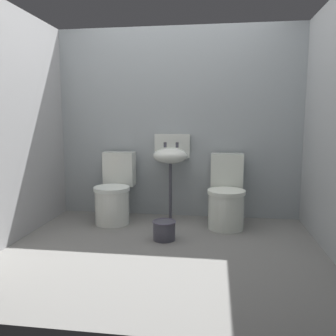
# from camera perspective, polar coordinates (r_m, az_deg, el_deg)

# --- Properties ---
(ground_plane) EXTENTS (3.26, 2.58, 0.08)m
(ground_plane) POSITION_cam_1_polar(r_m,az_deg,el_deg) (3.24, -0.68, -13.75)
(ground_plane) COLOR slate
(wall_back) EXTENTS (3.26, 0.10, 2.22)m
(wall_back) POSITION_cam_1_polar(r_m,az_deg,el_deg) (4.14, 1.67, 7.35)
(wall_back) COLOR #9BA4A8
(wall_back) RESTS_ON ground
(wall_left) EXTENTS (0.10, 2.38, 2.22)m
(wall_left) POSITION_cam_1_polar(r_m,az_deg,el_deg) (3.63, -24.41, 6.49)
(wall_left) COLOR #A0A0A2
(wall_left) RESTS_ON ground
(toilet_left) EXTENTS (0.41, 0.60, 0.78)m
(toilet_left) POSITION_cam_1_polar(r_m,az_deg,el_deg) (3.98, -8.88, -4.24)
(toilet_left) COLOR white
(toilet_left) RESTS_ON ground
(toilet_right) EXTENTS (0.42, 0.60, 0.78)m
(toilet_right) POSITION_cam_1_polar(r_m,az_deg,el_deg) (3.81, 9.63, -4.80)
(toilet_right) COLOR white
(toilet_right) RESTS_ON ground
(sink) EXTENTS (0.42, 0.35, 0.99)m
(sink) POSITION_cam_1_polar(r_m,az_deg,el_deg) (3.96, 0.45, 2.15)
(sink) COLOR #45444F
(sink) RESTS_ON ground
(bucket) EXTENTS (0.23, 0.23, 0.19)m
(bucket) POSITION_cam_1_polar(r_m,az_deg,el_deg) (3.40, -0.64, -10.20)
(bucket) COLOR #45444F
(bucket) RESTS_ON ground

